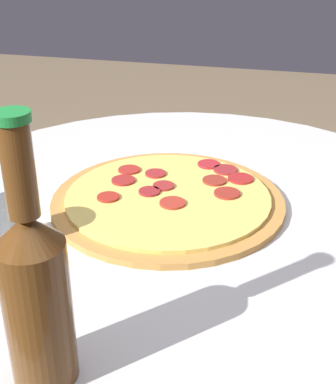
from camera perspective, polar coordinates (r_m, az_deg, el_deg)
The scene contains 3 objects.
table at distance 0.93m, azimuth 1.83°, elevation -10.90°, with size 0.92×0.92×0.77m.
pizza at distance 0.84m, azimuth 0.05°, elevation -0.70°, with size 0.37×0.37×0.02m.
beer_bottle at distance 0.50m, azimuth -13.95°, elevation -10.24°, with size 0.06×0.06×0.27m.
Camera 1 is at (0.72, 0.15, 1.16)m, focal length 50.00 mm.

